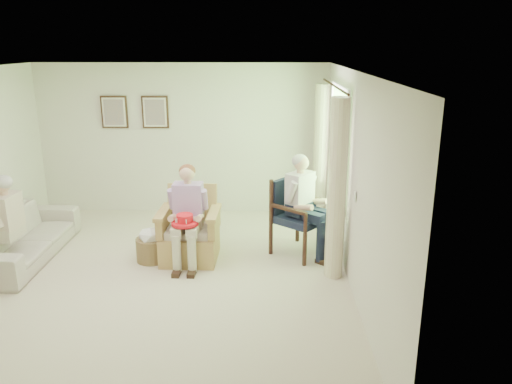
% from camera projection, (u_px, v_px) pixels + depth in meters
% --- Properties ---
extents(floor, '(5.50, 5.50, 0.00)m').
position_uv_depth(floor, '(153.00, 280.00, 6.39)').
color(floor, beige).
rests_on(floor, ground).
extents(back_wall, '(5.00, 0.04, 2.60)m').
position_uv_depth(back_wall, '(183.00, 140.00, 8.65)').
color(back_wall, silver).
rests_on(back_wall, ground).
extents(front_wall, '(5.00, 0.04, 2.60)m').
position_uv_depth(front_wall, '(53.00, 291.00, 3.38)').
color(front_wall, silver).
rests_on(front_wall, ground).
extents(right_wall, '(0.04, 5.50, 2.60)m').
position_uv_depth(right_wall, '(354.00, 183.00, 5.97)').
color(right_wall, silver).
rests_on(right_wall, ground).
extents(ceiling, '(5.00, 5.50, 0.02)m').
position_uv_depth(ceiling, '(139.00, 72.00, 5.64)').
color(ceiling, white).
rests_on(ceiling, back_wall).
extents(window, '(0.13, 2.50, 1.63)m').
position_uv_depth(window, '(338.00, 141.00, 7.04)').
color(window, '#2D6B23').
rests_on(window, right_wall).
extents(curtain_left, '(0.34, 0.34, 2.30)m').
position_uv_depth(curtain_left, '(337.00, 190.00, 6.23)').
color(curtain_left, beige).
rests_on(curtain_left, ground).
extents(curtain_right, '(0.34, 0.34, 2.30)m').
position_uv_depth(curtain_right, '(320.00, 156.00, 8.10)').
color(curtain_right, beige).
rests_on(curtain_right, ground).
extents(framed_print_left, '(0.45, 0.05, 0.55)m').
position_uv_depth(framed_print_left, '(114.00, 112.00, 8.50)').
color(framed_print_left, '#382114').
rests_on(framed_print_left, back_wall).
extents(framed_print_right, '(0.45, 0.05, 0.55)m').
position_uv_depth(framed_print_right, '(155.00, 112.00, 8.48)').
color(framed_print_right, '#382114').
rests_on(framed_print_right, back_wall).
extents(wicker_armchair, '(0.79, 0.78, 1.01)m').
position_uv_depth(wicker_armchair, '(190.00, 237.00, 6.95)').
color(wicker_armchair, tan).
rests_on(wicker_armchair, ground).
extents(wood_armchair, '(0.70, 0.65, 1.07)m').
position_uv_depth(wood_armchair, '(301.00, 212.00, 7.15)').
color(wood_armchair, black).
rests_on(wood_armchair, ground).
extents(sofa, '(2.14, 0.84, 0.62)m').
position_uv_depth(sofa, '(23.00, 237.00, 6.96)').
color(sofa, beige).
rests_on(sofa, ground).
extents(person_wicker, '(0.40, 0.62, 1.34)m').
position_uv_depth(person_wicker, '(187.00, 209.00, 6.69)').
color(person_wicker, beige).
rests_on(person_wicker, ground).
extents(person_dark, '(0.40, 0.62, 1.42)m').
position_uv_depth(person_dark, '(302.00, 198.00, 6.91)').
color(person_dark, '#181F35').
rests_on(person_dark, ground).
extents(person_sofa, '(0.42, 0.62, 1.28)m').
position_uv_depth(person_sofa, '(3.00, 219.00, 6.43)').
color(person_sofa, beige).
rests_on(person_sofa, ground).
extents(red_hat, '(0.35, 0.35, 0.14)m').
position_uv_depth(red_hat, '(185.00, 221.00, 6.52)').
color(red_hat, red).
rests_on(red_hat, person_wicker).
extents(hatbox, '(0.54, 0.54, 0.62)m').
position_uv_depth(hatbox, '(151.00, 244.00, 6.90)').
color(hatbox, '#A28857').
rests_on(hatbox, ground).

